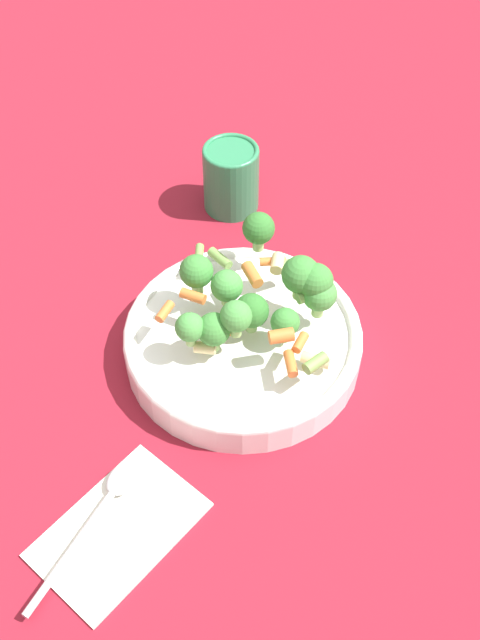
% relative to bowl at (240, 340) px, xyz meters
% --- Properties ---
extents(ground_plane, '(3.00, 3.00, 0.00)m').
position_rel_bowl_xyz_m(ground_plane, '(0.00, 0.00, -0.02)').
color(ground_plane, maroon).
extents(bowl, '(0.25, 0.25, 0.04)m').
position_rel_bowl_xyz_m(bowl, '(0.00, 0.00, 0.00)').
color(bowl, white).
rests_on(bowl, ground_plane).
extents(pasta_salad, '(0.18, 0.19, 0.07)m').
position_rel_bowl_xyz_m(pasta_salad, '(0.02, 0.01, 0.06)').
color(pasta_salad, '#8CB766').
rests_on(pasta_salad, bowl).
extents(cup, '(0.07, 0.07, 0.09)m').
position_rel_bowl_xyz_m(cup, '(-0.02, 0.24, 0.02)').
color(cup, '#2D7F51').
rests_on(cup, ground_plane).
extents(napkin, '(0.17, 0.17, 0.01)m').
position_rel_bowl_xyz_m(napkin, '(-0.11, -0.20, -0.02)').
color(napkin, white).
rests_on(napkin, ground_plane).
extents(spoon, '(0.09, 0.15, 0.01)m').
position_rel_bowl_xyz_m(spoon, '(-0.12, -0.18, -0.01)').
color(spoon, silver).
rests_on(spoon, napkin).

